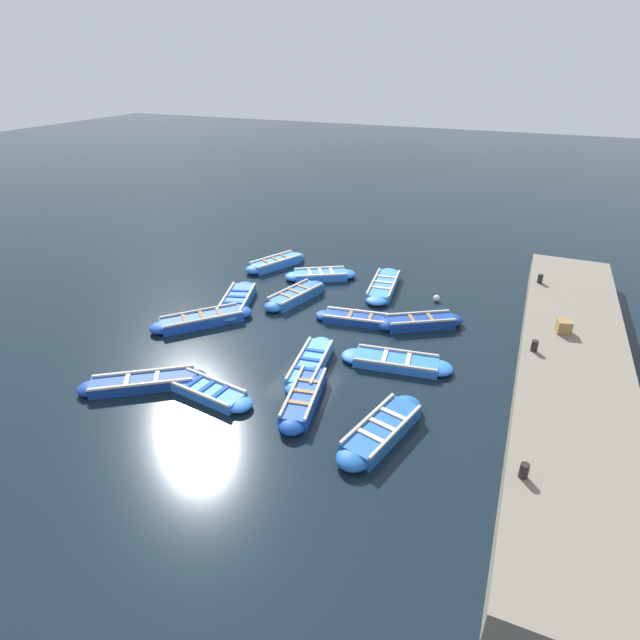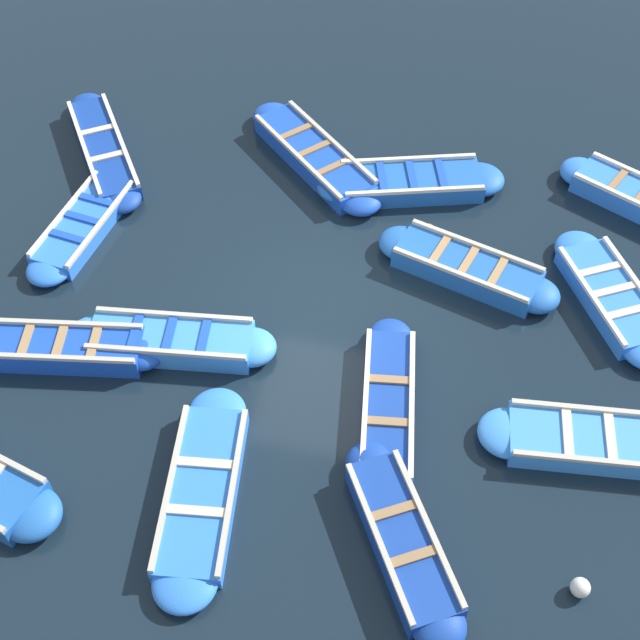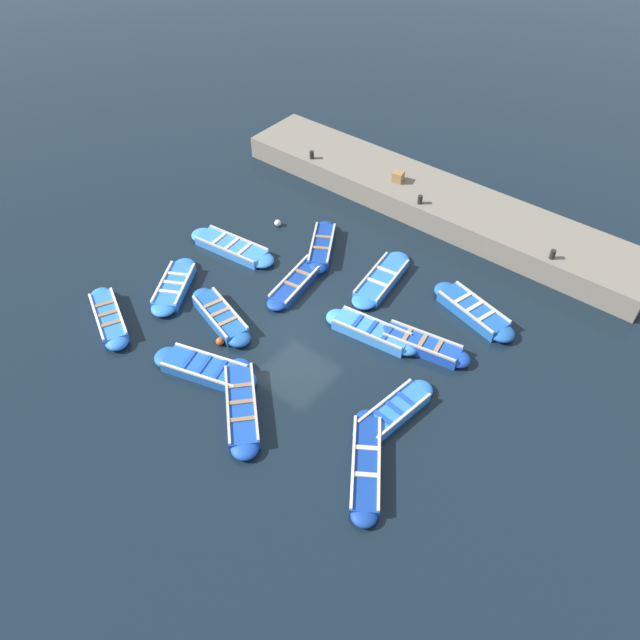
% 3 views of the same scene
% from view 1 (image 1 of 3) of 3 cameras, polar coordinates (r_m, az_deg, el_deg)
% --- Properties ---
extents(ground_plane, '(120.00, 120.00, 0.00)m').
position_cam_1_polar(ground_plane, '(18.53, -1.87, -1.17)').
color(ground_plane, black).
extents(boat_alongside, '(3.31, 1.24, 0.36)m').
position_cam_1_polar(boat_alongside, '(15.44, -12.78, -7.91)').
color(boat_alongside, blue).
rests_on(boat_alongside, ground).
extents(boat_drifting, '(2.15, 3.34, 0.44)m').
position_cam_1_polar(boat_drifting, '(24.24, -5.08, 6.52)').
color(boat_drifting, blue).
rests_on(boat_drifting, ground).
extents(boat_end_of_row, '(3.75, 1.39, 0.35)m').
position_cam_1_polar(boat_end_of_row, '(16.58, 8.69, -4.74)').
color(boat_end_of_row, blue).
rests_on(boat_end_of_row, ground).
extents(boat_far_corner, '(3.23, 3.41, 0.43)m').
position_cam_1_polar(boat_far_corner, '(19.38, -13.32, 0.05)').
color(boat_far_corner, '#1947B7').
rests_on(boat_far_corner, ground).
extents(boat_outer_right, '(3.57, 1.22, 0.35)m').
position_cam_1_polar(boat_outer_right, '(19.02, 4.59, 0.09)').
color(boat_outer_right, navy).
rests_on(boat_outer_right, ground).
extents(boat_mid_row, '(3.19, 2.33, 0.44)m').
position_cam_1_polar(boat_mid_row, '(19.04, 11.38, -0.24)').
color(boat_mid_row, navy).
rests_on(boat_mid_row, ground).
extents(boat_outer_left, '(1.23, 3.54, 0.44)m').
position_cam_1_polar(boat_outer_left, '(16.17, -1.12, -5.11)').
color(boat_outer_left, '#3884E0').
rests_on(boat_outer_left, ground).
extents(boat_near_quay, '(1.76, 3.64, 0.46)m').
position_cam_1_polar(boat_near_quay, '(13.69, 7.05, -12.41)').
color(boat_near_quay, '#1E59AD').
rests_on(boat_near_quay, ground).
extents(boat_inner_gap, '(1.32, 3.96, 0.39)m').
position_cam_1_polar(boat_inner_gap, '(21.90, 7.27, 3.91)').
color(boat_inner_gap, '#3884E0').
rests_on(boat_inner_gap, ground).
extents(boat_centre, '(1.93, 3.72, 0.41)m').
position_cam_1_polar(boat_centre, '(20.64, -9.46, 2.21)').
color(boat_centre, '#1E59AD').
rests_on(boat_centre, ground).
extents(boat_broadside, '(3.25, 2.37, 0.39)m').
position_cam_1_polar(boat_broadside, '(22.81, 0.06, 5.15)').
color(boat_broadside, blue).
rests_on(boat_broadside, ground).
extents(boat_tucked, '(3.58, 2.76, 0.39)m').
position_cam_1_polar(boat_tucked, '(16.32, -19.58, -6.75)').
color(boat_tucked, navy).
rests_on(boat_tucked, ground).
extents(boat_stern_in, '(1.71, 3.46, 0.45)m').
position_cam_1_polar(boat_stern_in, '(20.76, -2.83, 2.80)').
color(boat_stern_in, '#1E59AD').
rests_on(boat_stern_in, ground).
extents(boat_bow_out, '(1.28, 3.42, 0.46)m').
position_cam_1_polar(boat_bow_out, '(14.75, -1.84, -8.79)').
color(boat_bow_out, '#1947B7').
rests_on(boat_bow_out, ground).
extents(quay_wall, '(3.12, 18.12, 0.98)m').
position_cam_1_polar(quay_wall, '(17.09, 26.90, -5.37)').
color(quay_wall, slate).
rests_on(quay_wall, ground).
extents(bollard_north, '(0.20, 0.20, 0.35)m').
position_cam_1_polar(bollard_north, '(12.00, 22.29, -15.65)').
color(bollard_north, black).
rests_on(bollard_north, quay_wall).
extents(bollard_mid_north, '(0.20, 0.20, 0.35)m').
position_cam_1_polar(bollard_mid_north, '(16.66, 23.32, -2.73)').
color(bollard_mid_north, black).
rests_on(bollard_mid_north, quay_wall).
extents(bollard_mid_south, '(0.20, 0.20, 0.35)m').
position_cam_1_polar(bollard_mid_south, '(21.79, 23.86, 4.34)').
color(bollard_mid_south, black).
rests_on(bollard_mid_south, quay_wall).
extents(wooden_crate, '(0.50, 0.50, 0.43)m').
position_cam_1_polar(wooden_crate, '(18.14, 26.10, -0.67)').
color(wooden_crate, olive).
rests_on(wooden_crate, quay_wall).
extents(buoy_orange_near, '(0.28, 0.28, 0.28)m').
position_cam_1_polar(buoy_orange_near, '(21.20, 13.18, 2.44)').
color(buoy_orange_near, silver).
rests_on(buoy_orange_near, ground).
extents(buoy_yellow_far, '(0.33, 0.33, 0.33)m').
position_cam_1_polar(buoy_yellow_far, '(18.69, 8.51, -0.64)').
color(buoy_yellow_far, '#EAB214').
rests_on(buoy_yellow_far, ground).
extents(buoy_white_drifting, '(0.28, 0.28, 0.28)m').
position_cam_1_polar(buoy_white_drifting, '(20.49, -5.87, 2.14)').
color(buoy_white_drifting, '#E05119').
rests_on(buoy_white_drifting, ground).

